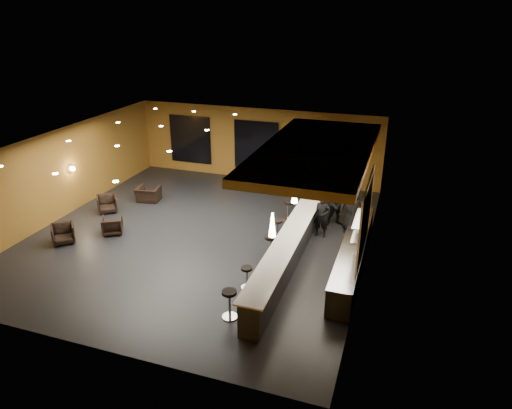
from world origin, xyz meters
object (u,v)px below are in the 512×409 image
(armchair_b, at_px, (112,225))
(bar_stool_3, at_px, (277,227))
(armchair_c, at_px, (107,204))
(bar_stool_4, at_px, (288,208))
(bar_counter, at_px, (289,250))
(bar_stool_2, at_px, (271,244))
(staff_c, at_px, (352,209))
(bar_stool_1, at_px, (247,275))
(armchair_d, at_px, (148,194))
(pendant_2, at_px, (311,169))
(armchair_a, at_px, (63,234))
(pendant_0, at_px, (272,225))
(prep_counter, at_px, (353,255))
(staff_a, at_px, (322,216))
(pendant_1, at_px, (295,193))
(staff_b, at_px, (338,204))
(column, at_px, (319,171))
(bar_stool_0, at_px, (230,301))

(armchair_b, xyz_separation_m, bar_stool_3, (5.97, 1.52, 0.15))
(armchair_c, relative_size, bar_stool_4, 1.03)
(bar_counter, xyz_separation_m, bar_stool_2, (-0.68, 0.14, 0.04))
(bar_stool_2, distance_m, bar_stool_4, 3.23)
(staff_c, xyz_separation_m, bar_stool_1, (-2.44, -4.85, -0.48))
(staff_c, height_order, armchair_d, staff_c)
(pendant_2, bearing_deg, armchair_a, -152.92)
(pendant_2, height_order, bar_stool_4, pendant_2)
(armchair_a, relative_size, armchair_b, 1.05)
(pendant_0, xyz_separation_m, bar_stool_1, (-0.84, 0.23, -1.89))
(pendant_0, bearing_deg, bar_stool_1, 164.80)
(prep_counter, distance_m, staff_c, 2.66)
(bar_counter, xyz_separation_m, staff_a, (0.61, 2.33, 0.31))
(pendant_1, bearing_deg, bar_counter, -90.00)
(staff_b, bearing_deg, bar_stool_3, -159.18)
(column, bearing_deg, bar_counter, -90.00)
(column, bearing_deg, prep_counter, -64.00)
(prep_counter, distance_m, pendant_1, 2.77)
(bar_stool_0, height_order, bar_stool_4, bar_stool_0)
(pendant_0, relative_size, pendant_1, 1.00)
(prep_counter, distance_m, armchair_c, 10.29)
(bar_counter, xyz_separation_m, bar_stool_4, (-0.92, 3.37, -0.02))
(armchair_c, height_order, armchair_d, armchair_c)
(armchair_a, xyz_separation_m, armchair_d, (0.85, 4.39, -0.03))
(pendant_2, xyz_separation_m, armchair_d, (-7.22, 0.26, -2.03))
(pendant_1, distance_m, bar_stool_1, 3.07)
(armchair_b, relative_size, bar_stool_0, 0.86)
(pendant_1, height_order, staff_c, pendant_1)
(pendant_1, xyz_separation_m, armchair_c, (-8.22, 1.19, -2.00))
(bar_counter, xyz_separation_m, armchair_c, (-8.22, 1.69, -0.15))
(pendant_1, xyz_separation_m, staff_a, (0.61, 1.83, -1.54))
(bar_stool_3, bearing_deg, staff_b, 44.86)
(bar_counter, bearing_deg, staff_a, 75.36)
(armchair_a, relative_size, bar_stool_3, 1.01)
(pendant_0, relative_size, staff_a, 0.43)
(armchair_b, distance_m, bar_stool_3, 6.16)
(bar_stool_1, relative_size, bar_stool_3, 0.94)
(bar_counter, height_order, staff_b, staff_b)
(armchair_b, xyz_separation_m, bar_stool_2, (6.16, 0.08, 0.21))
(prep_counter, distance_m, column, 4.75)
(staff_c, bearing_deg, armchair_a, -151.37)
(pendant_2, relative_size, staff_a, 0.43)
(prep_counter, height_order, armchair_a, prep_counter)
(pendant_0, bearing_deg, bar_stool_4, 99.77)
(pendant_2, xyz_separation_m, bar_stool_0, (-0.79, -6.28, -1.81))
(bar_counter, xyz_separation_m, prep_counter, (2.00, 0.50, -0.07))
(staff_a, height_order, bar_stool_4, staff_a)
(bar_stool_1, relative_size, bar_stool_4, 0.94)
(staff_c, xyz_separation_m, bar_stool_2, (-2.28, -2.94, -0.39))
(bar_counter, bearing_deg, armchair_d, 155.69)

